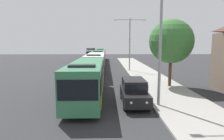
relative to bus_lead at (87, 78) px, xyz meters
The scene contains 9 objects.
bus_lead is the anchor object (origin of this frame).
bus_second_in_line 12.29m from the bus_lead, 90.00° to the left, with size 2.58×11.55×3.21m.
bus_middle 25.07m from the bus_lead, 90.00° to the left, with size 2.58×12.42×3.21m.
bus_fourth_in_line 38.11m from the bus_lead, 90.00° to the left, with size 2.58×11.32×3.21m.
white_suv 4.08m from the bus_lead, 23.45° to the right, with size 1.86×4.81×1.90m.
box_truck_oncoming 46.03m from the bus_lead, 94.11° to the left, with size 2.35×7.09×3.15m.
streetlamp_near 7.09m from the bus_lead, 24.30° to the right, with size 5.83×0.28×8.99m.
streetlamp_mid 17.30m from the bus_lead, 71.41° to the left, with size 5.22×0.28×8.42m.
roadside_tree 9.70m from the bus_lead, 25.89° to the left, with size 4.53×4.53×6.93m.
Camera 1 is at (0.32, -5.23, 4.59)m, focal length 31.76 mm.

